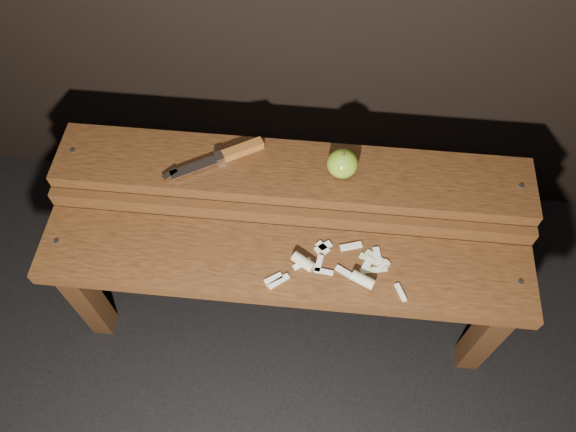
# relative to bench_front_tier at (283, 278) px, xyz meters

# --- Properties ---
(ground) EXTENTS (60.00, 60.00, 0.00)m
(ground) POSITION_rel_bench_front_tier_xyz_m (0.00, 0.06, -0.35)
(ground) COLOR black
(bench_front_tier) EXTENTS (1.20, 0.20, 0.42)m
(bench_front_tier) POSITION_rel_bench_front_tier_xyz_m (0.00, 0.00, 0.00)
(bench_front_tier) COLOR #371E0D
(bench_front_tier) RESTS_ON ground
(bench_rear_tier) EXTENTS (1.20, 0.21, 0.50)m
(bench_rear_tier) POSITION_rel_bench_front_tier_xyz_m (0.00, 0.23, 0.06)
(bench_rear_tier) COLOR #371E0D
(bench_rear_tier) RESTS_ON ground
(apple) EXTENTS (0.08, 0.08, 0.08)m
(apple) POSITION_rel_bench_front_tier_xyz_m (0.12, 0.23, 0.18)
(apple) COLOR olive
(apple) RESTS_ON bench_rear_tier
(knife) EXTENTS (0.24, 0.15, 0.02)m
(knife) POSITION_rel_bench_front_tier_xyz_m (-0.16, 0.25, 0.16)
(knife) COLOR brown
(knife) RESTS_ON bench_rear_tier
(apple_scraps) EXTENTS (0.33, 0.15, 0.03)m
(apple_scraps) POSITION_rel_bench_front_tier_xyz_m (0.13, 0.00, 0.08)
(apple_scraps) COLOR beige
(apple_scraps) RESTS_ON bench_front_tier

